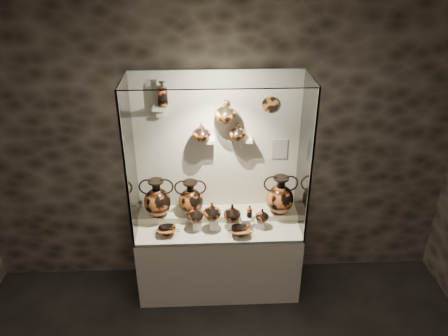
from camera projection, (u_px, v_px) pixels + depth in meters
The scene contains 37 objects.
ceiling at pixel (236, 30), 1.54m from camera, with size 5.00×5.00×0.00m, color white.
wall_back at pixel (217, 146), 4.49m from camera, with size 5.00×0.02×3.20m, color black.
plinth at pixel (219, 258), 4.77m from camera, with size 1.70×0.60×0.80m, color beige.
front_tier at pixel (219, 227), 4.57m from camera, with size 1.68×0.58×0.03m, color beige.
rear_tier at pixel (218, 215), 4.71m from camera, with size 1.70×0.25×0.10m, color beige.
back_panel at pixel (217, 146), 4.49m from camera, with size 1.70×0.03×1.60m, color beige.
glass_front at pixel (219, 174), 3.95m from camera, with size 1.70×0.01×1.60m, color white.
glass_left at pixel (130, 162), 4.18m from camera, with size 0.01×0.60×1.60m, color white.
glass_right at pixel (305, 158), 4.24m from camera, with size 0.01×0.60×1.60m, color white.
glass_top at pixel (218, 79), 3.84m from camera, with size 1.70×0.60×0.01m, color white.
frame_post_left at pixel (126, 176), 3.92m from camera, with size 0.02×0.02×1.60m, color gray.
frame_post_right at pixel (311, 172), 3.99m from camera, with size 0.02×0.02×1.60m, color gray.
pedestal_a at pixel (197, 225), 4.49m from camera, with size 0.09×0.09×0.10m, color silver.
pedestal_b at pixel (214, 223), 4.49m from camera, with size 0.09×0.09×0.13m, color silver.
pedestal_c at pixel (230, 224), 4.51m from camera, with size 0.09×0.09×0.09m, color silver.
pedestal_d at pixel (246, 223), 4.51m from camera, with size 0.09×0.09×0.12m, color silver.
pedestal_e at pixel (259, 224), 4.52m from camera, with size 0.09×0.09×0.08m, color silver.
bracket_ul at pixel (160, 108), 4.19m from camera, with size 0.14×0.12×0.04m, color beige.
bracket_ca at pixel (207, 140), 4.37m from camera, with size 0.14×0.12×0.04m, color beige.
bracket_cb at pixel (227, 121), 4.29m from camera, with size 0.10×0.12×0.04m, color beige.
bracket_cc at pixel (245, 140), 4.39m from camera, with size 0.14×0.12×0.04m, color beige.
amphora_left at pixel (157, 198), 4.52m from camera, with size 0.34×0.34×0.42m, color #A64D1F, non-canonical shape.
amphora_mid at pixel (191, 198), 4.55m from camera, with size 0.31×0.31×0.39m, color #BB5721, non-canonical shape.
amphora_right at pixel (280, 195), 4.56m from camera, with size 0.35×0.35×0.43m, color #A64D1F, non-canonical shape.
jug_a at pixel (195, 214), 4.43m from camera, with size 0.17×0.17×0.18m, color #A64D1F.
jug_b at pixel (212, 211), 4.40m from camera, with size 0.18×0.18×0.19m, color #BB5721.
jug_c at pixel (232, 212), 4.46m from camera, with size 0.18×0.18×0.18m, color #A64D1F.
jug_e at pixel (262, 215), 4.47m from camera, with size 0.14×0.14×0.14m, color #A64D1F.
lekythos_small at pixel (249, 211), 4.46m from camera, with size 0.07×0.07×0.15m, color #BB5721, non-canonical shape.
kylix_left at pixel (167, 231), 4.41m from camera, with size 0.24×0.20×0.09m, color #BB5721, non-canonical shape.
kylix_right at pixel (241, 231), 4.39m from camera, with size 0.25×0.21×0.10m, color #A64D1F, non-canonical shape.
lekythos_tall at pixel (162, 93), 4.12m from camera, with size 0.11×0.11×0.27m, color #A64D1F, non-canonical shape.
ovoid_vase_a at pixel (201, 132), 4.28m from camera, with size 0.18×0.18×0.19m, color #BB5721.
ovoid_vase_b at pixel (226, 111), 4.18m from camera, with size 0.21×0.21×0.22m, color #BB5721.
ovoid_vase_c at pixel (237, 132), 4.31m from camera, with size 0.17×0.17×0.17m, color #BB5721.
wall_plate at pixel (270, 104), 4.28m from camera, with size 0.16×0.16×0.02m, color #B36123.
info_placard at pixel (280, 149), 4.51m from camera, with size 0.16×0.01×0.21m, color beige.
Camera 1 is at (-0.11, -1.58, 3.48)m, focal length 35.00 mm.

